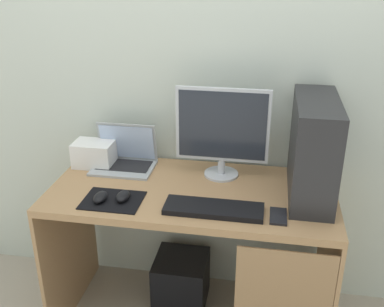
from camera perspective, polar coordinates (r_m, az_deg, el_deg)
wall_back at (r=2.25m, az=1.66°, el=11.76°), size 4.00×0.05×2.60m
desk at (r=2.17m, az=0.40°, el=-8.59°), size 1.32×0.63×0.77m
pc_tower at (r=2.04m, az=15.05°, el=0.60°), size 0.18×0.49×0.44m
monitor at (r=2.13m, az=3.84°, el=2.83°), size 0.44×0.17×0.44m
laptop at (r=2.32m, az=-8.47°, el=-0.63°), size 0.30×0.22×0.22m
projector at (r=2.36m, az=-12.25°, el=-0.04°), size 0.20×0.14×0.13m
keyboard at (r=1.92m, az=2.75°, el=-6.97°), size 0.42×0.14×0.02m
mousepad at (r=2.03m, az=-9.97°, el=-5.83°), size 0.26×0.20×0.00m
mouse_left at (r=2.02m, az=-8.71°, el=-5.34°), size 0.06×0.10×0.03m
mouse_right at (r=2.03m, az=-11.49°, el=-5.41°), size 0.06×0.10×0.03m
cell_phone at (r=1.92m, az=10.83°, el=-7.78°), size 0.07×0.13×0.01m
subwoofer at (r=2.57m, az=-1.37°, el=-15.66°), size 0.28×0.28×0.28m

